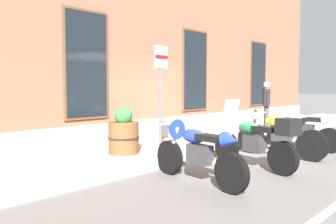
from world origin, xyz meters
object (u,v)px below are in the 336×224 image
motorcycle_blue_sport (194,149)px  barrel_planter (124,134)px  motorcycle_yellow_naked (279,135)px  parking_sign (161,85)px  motorcycle_green_touring (257,141)px  motorcycle_white_sport (299,127)px  pedestrian_dark_jacket (266,102)px

motorcycle_blue_sport → barrel_planter: (0.46, 2.32, -0.00)m
motorcycle_yellow_naked → parking_sign: size_ratio=0.93×
motorcycle_green_touring → motorcycle_white_sport: (2.77, 0.31, 0.00)m
pedestrian_dark_jacket → motorcycle_blue_sport: bearing=-162.3°
motorcycle_green_touring → barrel_planter: motorcycle_green_touring is taller
motorcycle_yellow_naked → parking_sign: (-2.35, 1.49, 1.14)m
pedestrian_dark_jacket → barrel_planter: 6.45m
motorcycle_white_sport → barrel_planter: barrel_planter is taller
motorcycle_white_sport → parking_sign: 4.08m
pedestrian_dark_jacket → motorcycle_white_sport: bearing=-139.1°
motorcycle_yellow_naked → barrel_planter: 3.52m
motorcycle_green_touring → barrel_planter: bearing=112.5°
motorcycle_green_touring → barrel_planter: 2.87m
motorcycle_blue_sport → motorcycle_green_touring: bearing=-12.0°
barrel_planter → parking_sign: bearing=-77.9°
motorcycle_yellow_naked → motorcycle_white_sport: (1.32, 0.08, 0.07)m
motorcycle_white_sport → pedestrian_dark_jacket: size_ratio=1.21×
parking_sign → motorcycle_green_touring: bearing=-62.4°
motorcycle_blue_sport → pedestrian_dark_jacket: 7.25m
motorcycle_green_touring → motorcycle_yellow_naked: (1.45, 0.23, -0.06)m
motorcycle_green_touring → motorcycle_yellow_naked: motorcycle_green_touring is taller
parking_sign → barrel_planter: parking_sign is taller
pedestrian_dark_jacket → barrel_planter: bearing=178.9°
parking_sign → barrel_planter: bearing=102.1°
motorcycle_blue_sport → motorcycle_green_touring: 1.59m
parking_sign → barrel_planter: (-0.20, 0.93, -1.08)m
motorcycle_blue_sport → motorcycle_white_sport: size_ratio=1.07×
motorcycle_blue_sport → motorcycle_green_touring: size_ratio=1.04×
motorcycle_green_touring → barrel_planter: (-1.10, 2.65, 0.00)m
pedestrian_dark_jacket → motorcycle_yellow_naked: bearing=-149.4°
motorcycle_green_touring → pedestrian_dark_jacket: size_ratio=1.25×
motorcycle_white_sport → pedestrian_dark_jacket: pedestrian_dark_jacket is taller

